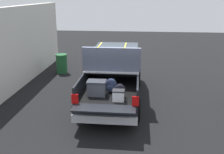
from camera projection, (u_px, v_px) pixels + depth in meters
ground_plane at (114, 99)px, 10.54m from camera, size 40.00×40.00×0.00m
pickup_truck at (114, 73)px, 10.59m from camera, size 6.05×2.06×2.23m
building_facade at (18, 47)px, 11.72m from camera, size 10.29×0.36×3.46m
trash_can at (62, 63)px, 13.95m from camera, size 0.60×0.60×0.98m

